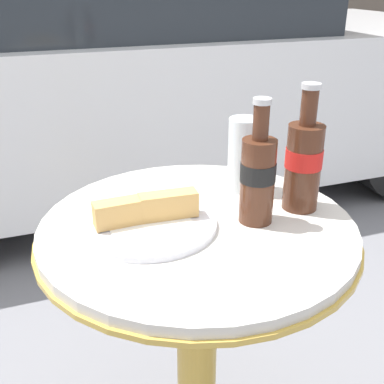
{
  "coord_description": "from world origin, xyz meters",
  "views": [
    {
      "loc": [
        -0.28,
        -0.75,
        1.2
      ],
      "look_at": [
        0.0,
        0.03,
        0.82
      ],
      "focal_mm": 45.0,
      "sensor_mm": 36.0,
      "label": 1
    }
  ],
  "objects_px": {
    "drinking_glass": "(243,158)",
    "cola_bottle_left": "(258,175)",
    "parked_car": "(146,75)",
    "bistro_table": "(197,329)",
    "lunch_plate_near": "(148,219)",
    "cola_bottle_right": "(304,162)"
  },
  "relations": [
    {
      "from": "drinking_glass",
      "to": "parked_car",
      "type": "distance_m",
      "value": 1.97
    },
    {
      "from": "cola_bottle_right",
      "to": "lunch_plate_near",
      "type": "distance_m",
      "value": 0.32
    },
    {
      "from": "cola_bottle_left",
      "to": "cola_bottle_right",
      "type": "relative_size",
      "value": 0.95
    },
    {
      "from": "drinking_glass",
      "to": "cola_bottle_left",
      "type": "bearing_deg",
      "value": -105.65
    },
    {
      "from": "bistro_table",
      "to": "drinking_glass",
      "type": "relative_size",
      "value": 4.91
    },
    {
      "from": "bistro_table",
      "to": "cola_bottle_left",
      "type": "relative_size",
      "value": 3.3
    },
    {
      "from": "cola_bottle_left",
      "to": "cola_bottle_right",
      "type": "distance_m",
      "value": 0.11
    },
    {
      "from": "bistro_table",
      "to": "cola_bottle_right",
      "type": "height_order",
      "value": "cola_bottle_right"
    },
    {
      "from": "drinking_glass",
      "to": "lunch_plate_near",
      "type": "distance_m",
      "value": 0.26
    },
    {
      "from": "bistro_table",
      "to": "parked_car",
      "type": "bearing_deg",
      "value": 77.77
    },
    {
      "from": "parked_car",
      "to": "cola_bottle_right",
      "type": "bearing_deg",
      "value": -96.38
    },
    {
      "from": "bistro_table",
      "to": "drinking_glass",
      "type": "height_order",
      "value": "drinking_glass"
    },
    {
      "from": "bistro_table",
      "to": "lunch_plate_near",
      "type": "xyz_separation_m",
      "value": [
        -0.09,
        0.02,
        0.27
      ]
    },
    {
      "from": "bistro_table",
      "to": "parked_car",
      "type": "distance_m",
      "value": 2.1
    },
    {
      "from": "cola_bottle_left",
      "to": "lunch_plate_near",
      "type": "relative_size",
      "value": 0.93
    },
    {
      "from": "cola_bottle_left",
      "to": "drinking_glass",
      "type": "relative_size",
      "value": 1.49
    },
    {
      "from": "cola_bottle_right",
      "to": "parked_car",
      "type": "relative_size",
      "value": 0.06
    },
    {
      "from": "drinking_glass",
      "to": "parked_car",
      "type": "xyz_separation_m",
      "value": [
        0.3,
        1.94,
        -0.2
      ]
    },
    {
      "from": "cola_bottle_left",
      "to": "bistro_table",
      "type": "bearing_deg",
      "value": 164.2
    },
    {
      "from": "drinking_glass",
      "to": "cola_bottle_right",
      "type": "bearing_deg",
      "value": -60.16
    },
    {
      "from": "drinking_glass",
      "to": "lunch_plate_near",
      "type": "height_order",
      "value": "drinking_glass"
    },
    {
      "from": "cola_bottle_left",
      "to": "drinking_glass",
      "type": "xyz_separation_m",
      "value": [
        0.04,
        0.14,
        -0.02
      ]
    }
  ]
}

